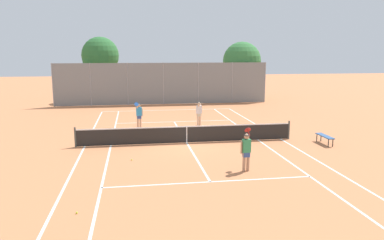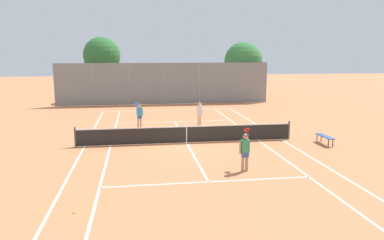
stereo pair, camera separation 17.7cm
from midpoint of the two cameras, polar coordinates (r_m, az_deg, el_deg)
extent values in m
plane|color=#CC7A4C|center=(20.77, -0.59, -3.49)|extent=(120.00, 120.00, 0.00)
cube|color=silver|center=(32.38, -3.49, 1.52)|extent=(11.00, 0.10, 0.01)
cube|color=silver|center=(20.77, -15.83, -3.89)|extent=(0.10, 23.80, 0.01)
cube|color=silver|center=(22.19, 13.64, -2.88)|extent=(0.10, 23.80, 0.01)
cube|color=silver|center=(20.63, -12.05, -3.81)|extent=(0.10, 23.80, 0.01)
cube|color=silver|center=(21.71, 10.28, -3.04)|extent=(0.10, 23.80, 0.01)
cube|color=silver|center=(14.72, 2.88, -9.40)|extent=(8.26, 0.10, 0.01)
cube|color=silver|center=(26.98, -2.46, -0.26)|extent=(8.26, 0.10, 0.01)
cube|color=silver|center=(20.77, -0.59, -3.48)|extent=(0.10, 12.80, 0.01)
cylinder|color=#474C47|center=(20.71, -17.14, -2.48)|extent=(0.10, 0.10, 1.07)
cylinder|color=#474C47|center=(22.24, 14.77, -1.50)|extent=(0.10, 0.10, 1.07)
cube|color=black|center=(20.67, -0.59, -2.24)|extent=(11.90, 0.02, 0.89)
cube|color=white|center=(20.57, -0.60, -1.00)|extent=(11.90, 0.03, 0.06)
cube|color=white|center=(20.67, -0.59, -2.29)|extent=(0.05, 0.03, 0.89)
cylinder|color=tan|center=(15.99, 8.07, -6.34)|extent=(0.13, 0.13, 0.82)
cylinder|color=tan|center=(16.05, 8.67, -6.29)|extent=(0.13, 0.13, 0.82)
cube|color=#334C8C|center=(15.93, 8.40, -5.18)|extent=(0.30, 0.21, 0.24)
cube|color=#338C59|center=(15.84, 8.43, -3.92)|extent=(0.36, 0.23, 0.56)
sphere|color=tan|center=(15.74, 8.47, -2.55)|extent=(0.22, 0.22, 0.22)
cylinder|color=black|center=(15.73, 8.48, -2.31)|extent=(0.23, 0.23, 0.02)
cylinder|color=tan|center=(15.77, 7.69, -4.19)|extent=(0.08, 0.08, 0.52)
cylinder|color=tan|center=(15.94, 8.70, -2.76)|extent=(0.12, 0.46, 0.35)
cylinder|color=maroon|center=(16.19, 8.79, -1.98)|extent=(0.06, 0.25, 0.22)
cylinder|color=maroon|center=(16.28, 8.63, -1.51)|extent=(0.30, 0.22, 0.23)
cylinder|color=#D8A884|center=(25.03, -7.59, -0.23)|extent=(0.13, 0.13, 0.82)
cylinder|color=#D8A884|center=(24.99, -8.00, -0.26)|extent=(0.13, 0.13, 0.82)
cube|color=#334C8C|center=(24.95, -7.81, 0.50)|extent=(0.31, 0.23, 0.24)
cube|color=#3399D8|center=(24.90, -7.83, 1.32)|extent=(0.37, 0.26, 0.56)
sphere|color=#D8A884|center=(24.84, -7.85, 2.21)|extent=(0.22, 0.22, 0.22)
cylinder|color=black|center=(24.83, -7.86, 2.36)|extent=(0.23, 0.23, 0.02)
cylinder|color=#D8A884|center=(24.95, -7.34, 1.21)|extent=(0.08, 0.08, 0.52)
cylinder|color=#D8A884|center=(24.69, -8.07, 1.92)|extent=(0.17, 0.46, 0.35)
cylinder|color=#1E4C99|center=(24.39, -8.26, 2.19)|extent=(0.08, 0.25, 0.22)
cylinder|color=#1E4C99|center=(24.26, -8.20, 2.41)|extent=(0.31, 0.25, 0.23)
cylinder|color=beige|center=(25.65, 1.49, 0.12)|extent=(0.13, 0.13, 0.82)
cylinder|color=beige|center=(25.55, 1.16, 0.07)|extent=(0.13, 0.13, 0.82)
cube|color=beige|center=(25.54, 1.33, 0.82)|extent=(0.33, 0.29, 0.24)
cube|color=white|center=(25.49, 1.33, 1.62)|extent=(0.39, 0.33, 0.56)
sphere|color=beige|center=(25.43, 1.34, 2.49)|extent=(0.22, 0.22, 0.22)
cylinder|color=black|center=(25.42, 1.34, 2.64)|extent=(0.23, 0.23, 0.02)
cylinder|color=beige|center=(25.63, 1.73, 1.53)|extent=(0.08, 0.08, 0.52)
cylinder|color=beige|center=(25.26, 1.29, 2.21)|extent=(0.28, 0.44, 0.35)
sphere|color=#D1DB33|center=(17.70, -9.01, -5.99)|extent=(0.07, 0.07, 0.07)
sphere|color=#D1DB33|center=(12.57, -17.11, -13.30)|extent=(0.07, 0.07, 0.07)
cube|color=#33598C|center=(21.67, 19.82, -2.34)|extent=(0.36, 1.50, 0.05)
cylinder|color=#262626|center=(21.12, 20.29, -3.34)|extent=(0.05, 0.05, 0.41)
cylinder|color=#262626|center=(22.21, 18.73, -2.59)|extent=(0.05, 0.05, 0.41)
cylinder|color=#262626|center=(21.24, 20.89, -3.30)|extent=(0.05, 0.05, 0.41)
cylinder|color=#262626|center=(22.32, 19.30, -2.56)|extent=(0.05, 0.05, 0.41)
cylinder|color=gray|center=(36.46, -20.13, 5.03)|extent=(0.08, 0.08, 3.96)
cylinder|color=gray|center=(35.94, -14.85, 5.25)|extent=(0.08, 0.08, 3.96)
cylinder|color=gray|center=(35.73, -9.46, 5.43)|extent=(0.08, 0.08, 3.96)
cylinder|color=gray|center=(35.83, -4.05, 5.55)|extent=(0.08, 0.08, 3.96)
cylinder|color=gray|center=(36.24, 1.28, 5.63)|extent=(0.08, 0.08, 3.96)
cylinder|color=gray|center=(36.96, 6.46, 5.66)|extent=(0.08, 0.08, 3.96)
cylinder|color=gray|center=(37.96, 11.39, 5.65)|extent=(0.08, 0.08, 3.96)
cube|color=slate|center=(35.83, -4.05, 5.55)|extent=(20.19, 0.02, 3.92)
cylinder|color=brown|center=(39.58, -13.28, 5.28)|extent=(0.23, 0.23, 3.30)
sphere|color=#2D6B33|center=(39.44, -13.46, 9.55)|extent=(3.72, 3.72, 3.72)
sphere|color=#2D6B33|center=(39.18, -14.03, 8.84)|extent=(2.74, 2.74, 2.74)
cylinder|color=brown|center=(39.98, 7.86, 5.03)|extent=(0.32, 0.32, 2.64)
sphere|color=#387A3D|center=(39.83, 7.95, 8.91)|extent=(3.96, 3.96, 3.96)
sphere|color=#387A3D|center=(39.96, 8.01, 8.20)|extent=(2.92, 2.92, 2.92)
camera|label=1|loc=(0.09, -89.77, 0.04)|focal=35.00mm
camera|label=2|loc=(0.09, 90.23, -0.04)|focal=35.00mm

